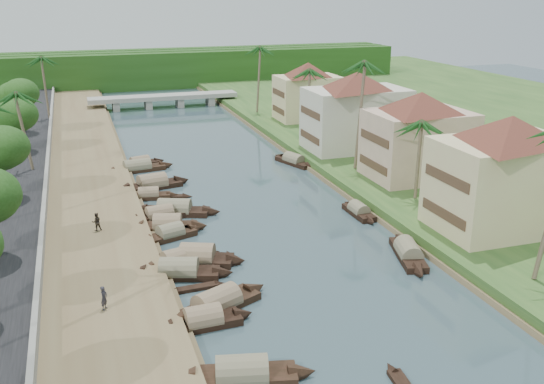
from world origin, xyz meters
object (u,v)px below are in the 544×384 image
object	(u,v)px
building_near	(506,172)
sampan_1	(203,321)
bridge	(164,98)
person_near	(104,298)
sampan_0	(242,374)

from	to	relation	value
building_near	sampan_1	size ratio (longest dim) A/B	2.05
bridge	person_near	bearing A→B (deg)	-101.57
building_near	sampan_1	world-z (taller)	building_near
bridge	sampan_1	distance (m)	80.91
bridge	building_near	xyz separation A→B (m)	(18.99, -74.00, 4.66)
building_near	sampan_0	world-z (taller)	building_near
sampan_0	bridge	bearing A→B (deg)	97.41
bridge	building_near	size ratio (longest dim) A/B	1.89
building_near	sampan_0	xyz separation A→B (m)	(-27.75, -12.90, -5.97)
sampan_1	bridge	bearing A→B (deg)	80.69
sampan_1	person_near	xyz separation A→B (m)	(-6.21, 2.99, 1.24)
building_near	person_near	bearing A→B (deg)	-174.53
person_near	sampan_0	bearing A→B (deg)	-114.54
building_near	person_near	distance (m)	35.30
bridge	person_near	world-z (taller)	person_near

